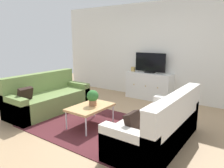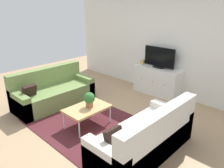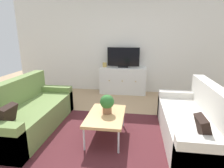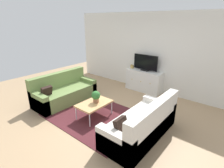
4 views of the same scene
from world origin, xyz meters
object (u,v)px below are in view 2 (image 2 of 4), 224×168
object	(u,v)px
couch_right_side	(147,139)
potted_plant	(89,99)
flat_screen_tv	(159,58)
tv_console	(157,81)
mantel_clock	(142,62)
couch_left_side	(52,93)
coffee_table	(87,109)

from	to	relation	value
couch_right_side	potted_plant	world-z (taller)	couch_right_side
flat_screen_tv	potted_plant	bearing A→B (deg)	-91.30
tv_console	mantel_clock	world-z (taller)	mantel_clock
couch_left_side	potted_plant	xyz separation A→B (m)	(1.46, -0.02, 0.29)
couch_left_side	flat_screen_tv	xyz separation A→B (m)	(1.51, 2.39, 0.73)
potted_plant	flat_screen_tv	world-z (taller)	flat_screen_tv
couch_left_side	tv_console	size ratio (longest dim) A/B	1.49
coffee_table	tv_console	xyz separation A→B (m)	(0.06, 2.45, -0.00)
couch_right_side	tv_console	distance (m)	2.74
potted_plant	flat_screen_tv	bearing A→B (deg)	88.70
couch_left_side	mantel_clock	xyz separation A→B (m)	(0.98, 2.37, 0.52)
couch_right_side	flat_screen_tv	distance (m)	2.85
coffee_table	tv_console	world-z (taller)	tv_console
couch_left_side	tv_console	world-z (taller)	couch_left_side
tv_console	flat_screen_tv	distance (m)	0.65
coffee_table	potted_plant	size ratio (longest dim) A/B	2.90
potted_plant	tv_console	world-z (taller)	tv_console
couch_left_side	potted_plant	size ratio (longest dim) A/B	6.24
couch_right_side	potted_plant	xyz separation A→B (m)	(-1.42, -0.02, 0.29)
couch_left_side	couch_right_side	world-z (taller)	same
couch_left_side	flat_screen_tv	world-z (taller)	flat_screen_tv
mantel_clock	flat_screen_tv	bearing A→B (deg)	2.16
couch_left_side	mantel_clock	bearing A→B (deg)	67.57
potted_plant	tv_console	xyz separation A→B (m)	(0.05, 2.39, -0.21)
flat_screen_tv	couch_right_side	bearing A→B (deg)	-60.27
coffee_table	flat_screen_tv	bearing A→B (deg)	88.50
tv_console	mantel_clock	xyz separation A→B (m)	(-0.53, 0.00, 0.44)
couch_right_side	coffee_table	distance (m)	1.44
coffee_table	flat_screen_tv	distance (m)	2.55
potted_plant	couch_left_side	bearing A→B (deg)	179.39
potted_plant	coffee_table	bearing A→B (deg)	-99.93
couch_right_side	mantel_clock	distance (m)	3.08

